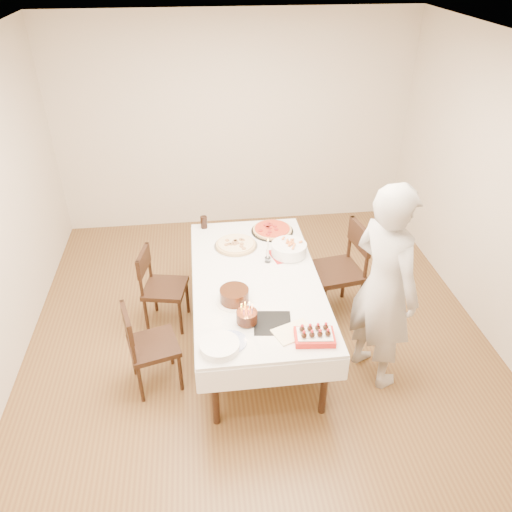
{
  "coord_description": "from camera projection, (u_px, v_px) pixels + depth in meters",
  "views": [
    {
      "loc": [
        -0.48,
        -3.66,
        3.38
      ],
      "look_at": [
        -0.03,
        0.0,
        0.99
      ],
      "focal_mm": 35.0,
      "sensor_mm": 36.0,
      "label": 1
    }
  ],
  "objects": [
    {
      "name": "red_placemat",
      "position": [
        284.0,
        255.0,
        4.85
      ],
      "size": [
        0.32,
        0.32,
        0.01
      ],
      "primitive_type": "cube",
      "rotation": [
        0.0,
        0.0,
        0.25
      ],
      "color": "#B21E1E",
      "rests_on": "dining_table"
    },
    {
      "name": "box_lid",
      "position": [
        293.0,
        332.0,
        3.91
      ],
      "size": [
        0.36,
        0.3,
        0.03
      ],
      "primitive_type": "cube",
      "rotation": [
        0.0,
        0.0,
        0.38
      ],
      "color": "beige",
      "rests_on": "dining_table"
    },
    {
      "name": "taper_candle",
      "position": [
        268.0,
        250.0,
        4.68
      ],
      "size": [
        0.07,
        0.07,
        0.26
      ],
      "primitive_type": "cylinder",
      "rotation": [
        0.0,
        0.0,
        -0.35
      ],
      "color": "white",
      "rests_on": "dining_table"
    },
    {
      "name": "wall_front",
      "position": [
        335.0,
        502.0,
        2.12
      ],
      "size": [
        4.5,
        0.04,
        2.7
      ],
      "primitive_type": "cube",
      "color": "beige",
      "rests_on": "floor"
    },
    {
      "name": "chair_left_dessert",
      "position": [
        153.0,
        346.0,
        4.25
      ],
      "size": [
        0.54,
        0.54,
        0.86
      ],
      "primitive_type": null,
      "rotation": [
        0.0,
        0.0,
        3.4
      ],
      "color": "black",
      "rests_on": "floor"
    },
    {
      "name": "cake_board",
      "position": [
        272.0,
        323.0,
        4.0
      ],
      "size": [
        0.33,
        0.33,
        0.01
      ],
      "primitive_type": "cube",
      "rotation": [
        0.0,
        0.0,
        -0.12
      ],
      "color": "black",
      "rests_on": "dining_table"
    },
    {
      "name": "floor",
      "position": [
        259.0,
        340.0,
        4.94
      ],
      "size": [
        5.0,
        5.0,
        0.0
      ],
      "primitive_type": "plane",
      "color": "brown",
      "rests_on": "ground"
    },
    {
      "name": "dining_table",
      "position": [
        256.0,
        310.0,
        4.73
      ],
      "size": [
        1.75,
        2.39,
        0.75
      ],
      "primitive_type": "cube",
      "rotation": [
        0.0,
        0.0,
        0.32
      ],
      "color": "silver",
      "rests_on": "floor"
    },
    {
      "name": "chair_right_savory",
      "position": [
        336.0,
        272.0,
        5.04
      ],
      "size": [
        0.6,
        0.6,
        1.02
      ],
      "primitive_type": null,
      "rotation": [
        0.0,
        0.0,
        0.15
      ],
      "color": "black",
      "rests_on": "floor"
    },
    {
      "name": "chair_left_savory",
      "position": [
        165.0,
        288.0,
        4.94
      ],
      "size": [
        0.52,
        0.52,
        0.86
      ],
      "primitive_type": null,
      "rotation": [
        0.0,
        0.0,
        2.94
      ],
      "color": "black",
      "rests_on": "floor"
    },
    {
      "name": "pizza_white",
      "position": [
        236.0,
        245.0,
        4.97
      ],
      "size": [
        0.46,
        0.46,
        0.04
      ],
      "primitive_type": "cylinder",
      "rotation": [
        0.0,
        0.0,
        0.06
      ],
      "color": "beige",
      "rests_on": "dining_table"
    },
    {
      "name": "china_plate",
      "position": [
        230.0,
        342.0,
        3.81
      ],
      "size": [
        0.3,
        0.3,
        0.01
      ],
      "primitive_type": "cylinder",
      "rotation": [
        0.0,
        0.0,
        -0.15
      ],
      "color": "white",
      "rests_on": "dining_table"
    },
    {
      "name": "strawberry_box",
      "position": [
        315.0,
        336.0,
        3.82
      ],
      "size": [
        0.33,
        0.23,
        0.08
      ],
      "primitive_type": null,
      "rotation": [
        0.0,
        0.0,
        -0.1
      ],
      "color": "#B51C14",
      "rests_on": "dining_table"
    },
    {
      "name": "layer_cake",
      "position": [
        234.0,
        296.0,
        4.21
      ],
      "size": [
        0.35,
        0.35,
        0.12
      ],
      "primitive_type": "cylinder",
      "rotation": [
        0.0,
        0.0,
        -0.12
      ],
      "color": "black",
      "rests_on": "dining_table"
    },
    {
      "name": "wall_right",
      "position": [
        510.0,
        205.0,
        4.43
      ],
      "size": [
        0.04,
        5.0,
        2.7
      ],
      "primitive_type": "cube",
      "color": "beige",
      "rests_on": "floor"
    },
    {
      "name": "wall_back",
      "position": [
        234.0,
        125.0,
        6.28
      ],
      "size": [
        4.5,
        0.04,
        2.7
      ],
      "primitive_type": "cube",
      "color": "beige",
      "rests_on": "floor"
    },
    {
      "name": "ceiling",
      "position": [
        260.0,
        50.0,
        3.47
      ],
      "size": [
        5.0,
        5.0,
        0.0
      ],
      "primitive_type": "plane",
      "rotation": [
        3.14,
        0.0,
        0.0
      ],
      "color": "white",
      "rests_on": "wall_back"
    },
    {
      "name": "pasta_bowl",
      "position": [
        289.0,
        249.0,
        4.83
      ],
      "size": [
        0.45,
        0.45,
        0.11
      ],
      "primitive_type": "cylinder",
      "rotation": [
        0.0,
        0.0,
        -0.42
      ],
      "color": "white",
      "rests_on": "dining_table"
    },
    {
      "name": "person",
      "position": [
        384.0,
        288.0,
        4.09
      ],
      "size": [
        0.69,
        0.81,
        1.88
      ],
      "primitive_type": "imported",
      "rotation": [
        0.0,
        0.0,
        1.99
      ],
      "color": "#B4AEAA",
      "rests_on": "floor"
    },
    {
      "name": "birthday_cake",
      "position": [
        247.0,
        314.0,
        3.96
      ],
      "size": [
        0.22,
        0.22,
        0.16
      ],
      "primitive_type": "cylinder",
      "rotation": [
        0.0,
        0.0,
        0.42
      ],
      "color": "#33160E",
      "rests_on": "dining_table"
    },
    {
      "name": "shaker_pair",
      "position": [
        268.0,
        256.0,
        4.77
      ],
      "size": [
        0.08,
        0.08,
        0.08
      ],
      "primitive_type": null,
      "rotation": [
        0.0,
        0.0,
        -0.22
      ],
      "color": "white",
      "rests_on": "dining_table"
    },
    {
      "name": "plate_stack",
      "position": [
        220.0,
        346.0,
        3.74
      ],
      "size": [
        0.39,
        0.39,
        0.06
      ],
      "primitive_type": "cylinder",
      "rotation": [
        0.0,
        0.0,
        -0.37
      ],
      "color": "white",
      "rests_on": "dining_table"
    },
    {
      "name": "pizza_pepperoni",
      "position": [
        272.0,
        230.0,
        5.22
      ],
      "size": [
        0.46,
        0.46,
        0.04
      ],
      "primitive_type": "cylinder",
      "rotation": [
        0.0,
        0.0,
        -0.05
      ],
      "color": "red",
      "rests_on": "dining_table"
    },
    {
      "name": "cola_glass",
      "position": [
        204.0,
        222.0,
        5.27
      ],
      "size": [
        0.09,
        0.09,
        0.13
      ],
      "primitive_type": "cylinder",
      "rotation": [
        0.0,
        0.0,
        -0.3
      ],
      "color": "black",
      "rests_on": "dining_table"
    }
  ]
}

